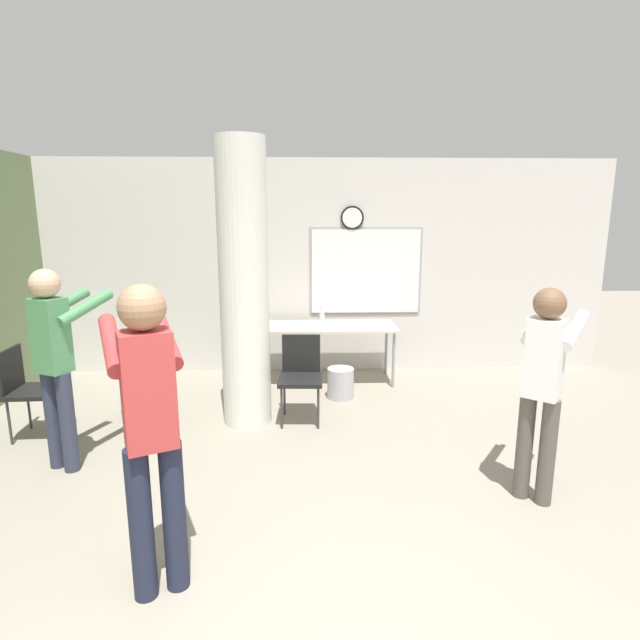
% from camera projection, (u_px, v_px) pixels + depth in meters
% --- Properties ---
extents(wall_back, '(8.00, 0.15, 2.80)m').
position_uv_depth(wall_back, '(309.00, 267.00, 6.64)').
color(wall_back, silver).
rests_on(wall_back, ground_plane).
extents(support_pillar, '(0.48, 0.48, 2.80)m').
position_uv_depth(support_pillar, '(244.00, 286.00, 4.87)').
color(support_pillar, silver).
rests_on(support_pillar, ground_plane).
extents(folding_table, '(1.88, 0.67, 0.73)m').
position_uv_depth(folding_table, '(321.00, 329.00, 6.25)').
color(folding_table, beige).
rests_on(folding_table, ground_plane).
extents(bottle_on_table, '(0.06, 0.06, 0.26)m').
position_uv_depth(bottle_on_table, '(322.00, 318.00, 6.23)').
color(bottle_on_table, silver).
rests_on(bottle_on_table, folding_table).
extents(waste_bin, '(0.31, 0.31, 0.35)m').
position_uv_depth(waste_bin, '(341.00, 383.00, 5.77)').
color(waste_bin, '#B2B2B7').
rests_on(waste_bin, ground_plane).
extents(chair_by_left_wall, '(0.46, 0.46, 0.87)m').
position_uv_depth(chair_by_left_wall, '(27.00, 385.00, 4.70)').
color(chair_by_left_wall, black).
rests_on(chair_by_left_wall, ground_plane).
extents(chair_table_front, '(0.46, 0.46, 0.87)m').
position_uv_depth(chair_table_front, '(301.00, 372.00, 5.10)').
color(chair_table_front, black).
rests_on(chair_table_front, ground_plane).
extents(chair_near_pillar, '(0.62, 0.62, 0.87)m').
position_uv_depth(chair_near_pillar, '(137.00, 372.00, 5.10)').
color(chair_near_pillar, black).
rests_on(chair_near_pillar, ground_plane).
extents(person_playing_side, '(0.59, 0.64, 1.60)m').
position_uv_depth(person_playing_side, '(543.00, 378.00, 3.56)').
color(person_playing_side, '#514C47').
rests_on(person_playing_side, ground_plane).
extents(person_playing_front, '(0.57, 0.70, 1.75)m').
position_uv_depth(person_playing_front, '(149.00, 418.00, 2.64)').
color(person_playing_front, '#1E2338').
rests_on(person_playing_front, ground_plane).
extents(person_watching_back, '(0.56, 0.67, 1.68)m').
position_uv_depth(person_watching_back, '(56.00, 354.00, 4.01)').
color(person_watching_back, '#2D3347').
rests_on(person_watching_back, ground_plane).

